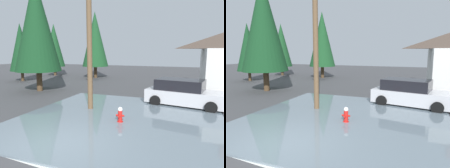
% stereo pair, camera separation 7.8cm
% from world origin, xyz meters
% --- Properties ---
extents(ground_plane, '(80.00, 80.00, 0.10)m').
position_xyz_m(ground_plane, '(0.00, 0.00, -0.05)').
color(ground_plane, '#424244').
extents(flood_puddle, '(9.38, 9.46, 0.08)m').
position_xyz_m(flood_puddle, '(1.03, 3.49, 0.04)').
color(flood_puddle, slate).
rests_on(flood_puddle, ground).
extents(fire_hydrant, '(0.38, 0.33, 0.76)m').
position_xyz_m(fire_hydrant, '(1.25, 2.98, 0.37)').
color(fire_hydrant, red).
rests_on(fire_hydrant, ground).
extents(utility_pole, '(1.60, 0.28, 9.88)m').
position_xyz_m(utility_pole, '(-1.01, 4.53, 5.12)').
color(utility_pole, brown).
rests_on(utility_pole, ground).
extents(parked_car, '(4.73, 2.77, 1.57)m').
position_xyz_m(parked_car, '(3.77, 7.32, 0.75)').
color(parked_car, silver).
rests_on(parked_car, ground).
extents(pine_tree_tall_left, '(3.13, 3.13, 7.82)m').
position_xyz_m(pine_tree_tall_left, '(-6.88, 17.65, 4.60)').
color(pine_tree_tall_left, '#4C3823').
rests_on(pine_tree_tall_left, ground).
extents(pine_tree_mid_left, '(2.46, 2.46, 6.16)m').
position_xyz_m(pine_tree_mid_left, '(-13.10, 12.27, 3.62)').
color(pine_tree_mid_left, '#4C3823').
rests_on(pine_tree_mid_left, ground).
extents(pine_tree_short_left, '(3.62, 3.62, 9.05)m').
position_xyz_m(pine_tree_short_left, '(-7.47, 8.20, 5.33)').
color(pine_tree_short_left, '#4C3823').
rests_on(pine_tree_short_left, ground).
extents(pine_tree_far_center, '(2.70, 2.70, 6.75)m').
position_xyz_m(pine_tree_far_center, '(-13.07, 18.11, 3.97)').
color(pine_tree_far_center, '#4C3823').
rests_on(pine_tree_far_center, ground).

